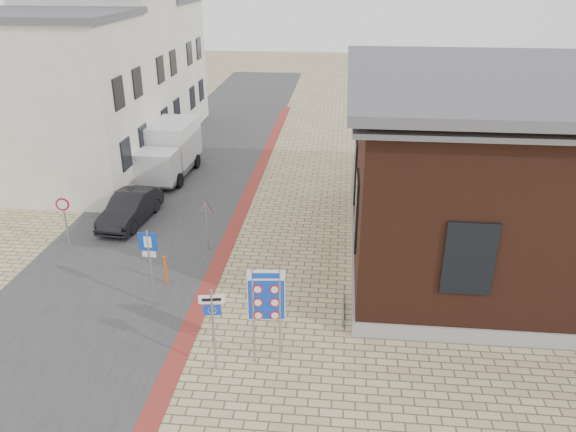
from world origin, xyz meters
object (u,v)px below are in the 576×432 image
at_px(border_sign, 266,297).
at_px(box_truck, 169,150).
at_px(sedan, 130,208).
at_px(bollard, 165,270).
at_px(essen_sign, 213,318).
at_px(parking_sign, 149,255).

bearing_deg(border_sign, box_truck, 110.19).
distance_m(sedan, box_truck, 5.95).
bearing_deg(bollard, sedan, 121.92).
bearing_deg(bollard, border_sign, -43.45).
height_order(border_sign, essen_sign, border_sign).
bearing_deg(bollard, essen_sign, -57.87).
xyz_separation_m(sedan, essen_sign, (5.70, -9.11, 1.03)).
height_order(box_truck, parking_sign, parking_sign).
height_order(border_sign, parking_sign, border_sign).
distance_m(box_truck, border_sign, 16.21).
distance_m(sedan, bollard, 5.68).
distance_m(box_truck, bollard, 11.16).
distance_m(sedan, parking_sign, 7.01).
distance_m(box_truck, parking_sign, 12.49).
xyz_separation_m(box_truck, essen_sign, (5.69, -15.02, 0.30)).
xyz_separation_m(box_truck, bollard, (2.99, -10.72, -0.86)).
relative_size(box_truck, essen_sign, 2.05).
distance_m(sedan, border_sign, 11.28).
relative_size(border_sign, essen_sign, 1.16).
relative_size(border_sign, parking_sign, 1.09).
bearing_deg(border_sign, essen_sign, -167.55).
bearing_deg(bollard, parking_sign, -88.77).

